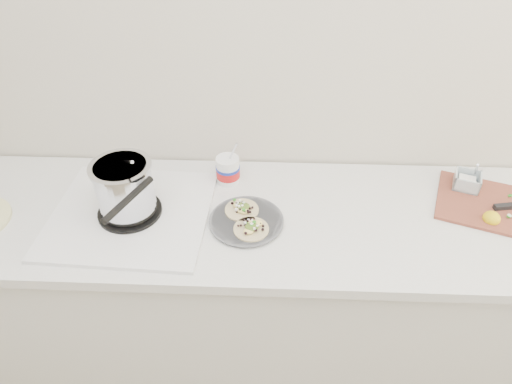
{
  "coord_description": "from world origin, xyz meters",
  "views": [
    {
      "loc": [
        0.03,
        0.19,
        2.0
      ],
      "look_at": [
        -0.02,
        1.47,
        0.96
      ],
      "focal_mm": 32.0,
      "sensor_mm": 36.0,
      "label": 1
    }
  ],
  "objects_px": {
    "taco_plate": "(246,219)",
    "cutboard": "(498,203)",
    "stove": "(127,197)",
    "tub": "(229,168)"
  },
  "relations": [
    {
      "from": "stove",
      "to": "tub",
      "type": "relative_size",
      "value": 2.77
    },
    {
      "from": "stove",
      "to": "tub",
      "type": "height_order",
      "value": "stove"
    },
    {
      "from": "cutboard",
      "to": "stove",
      "type": "bearing_deg",
      "value": -155.76
    },
    {
      "from": "tub",
      "to": "taco_plate",
      "type": "bearing_deg",
      "value": -70.93
    },
    {
      "from": "taco_plate",
      "to": "cutboard",
      "type": "relative_size",
      "value": 0.52
    },
    {
      "from": "tub",
      "to": "cutboard",
      "type": "distance_m",
      "value": 1.01
    },
    {
      "from": "taco_plate",
      "to": "cutboard",
      "type": "bearing_deg",
      "value": 7.8
    },
    {
      "from": "stove",
      "to": "taco_plate",
      "type": "distance_m",
      "value": 0.42
    },
    {
      "from": "tub",
      "to": "stove",
      "type": "bearing_deg",
      "value": -147.45
    },
    {
      "from": "taco_plate",
      "to": "cutboard",
      "type": "xyz_separation_m",
      "value": [
        0.92,
        0.13,
        -0.0
      ]
    }
  ]
}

